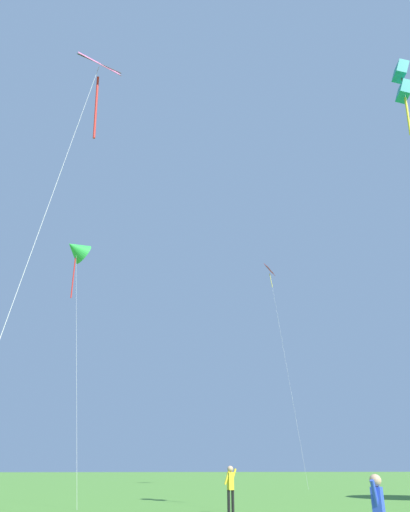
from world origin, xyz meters
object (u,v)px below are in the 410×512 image
(kite_green_small, at_px, (76,250))
(person_in_red_shirt, at_px, (379,512))
(kite_teal_box, at_px, (403,83))
(kite_pink_low, at_px, (97,81))
(person_near_tree, at_px, (230,485))
(kite_red_high, at_px, (271,278))

(kite_green_small, bearing_deg, person_in_red_shirt, -67.89)
(kite_green_small, bearing_deg, kite_teal_box, -42.18)
(kite_pink_low, relative_size, person_near_tree, 8.88)
(kite_red_high, bearing_deg, kite_teal_box, -93.42)
(kite_green_small, xyz_separation_m, kite_pink_low, (2.52, -17.01, -0.97))
(kite_pink_low, bearing_deg, person_near_tree, 52.43)
(kite_red_high, bearing_deg, person_near_tree, -109.36)
(kite_red_high, distance_m, person_in_red_shirt, 43.26)
(kite_pink_low, bearing_deg, person_in_red_shirt, -35.37)
(kite_pink_low, relative_size, kite_teal_box, 0.81)
(kite_teal_box, bearing_deg, person_near_tree, 149.40)
(kite_teal_box, distance_m, person_near_tree, 18.71)
(kite_green_small, xyz_separation_m, person_in_red_shirt, (8.69, -21.39, -13.72))
(kite_pink_low, distance_m, person_near_tree, 15.65)
(kite_pink_low, bearing_deg, kite_red_high, 66.16)
(kite_teal_box, bearing_deg, person_in_red_shirt, -133.31)
(kite_pink_low, relative_size, kite_red_high, 0.71)
(person_near_tree, bearing_deg, kite_pink_low, -127.57)
(kite_green_small, distance_m, person_near_tree, 18.60)
(kite_green_small, distance_m, kite_red_high, 24.59)
(kite_teal_box, bearing_deg, kite_red_high, 86.58)
(kite_pink_low, xyz_separation_m, person_in_red_shirt, (6.17, -4.38, -12.75))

